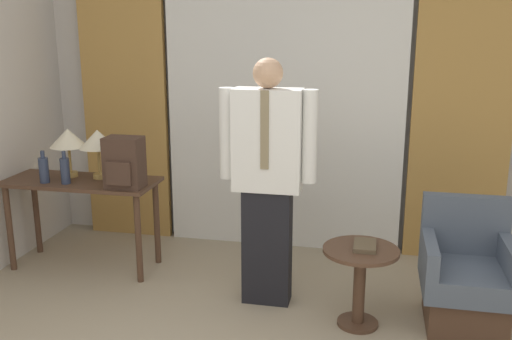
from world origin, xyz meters
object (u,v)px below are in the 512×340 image
at_px(bottle_by_lamp, 44,170).
at_px(armchair, 466,279).
at_px(bottle_near_edge, 65,170).
at_px(desk, 82,194).
at_px(person, 267,175).
at_px(backpack, 124,163).
at_px(side_table, 360,274).
at_px(table_lamp_left, 68,139).
at_px(table_lamp_right, 98,141).
at_px(book, 365,246).

bearing_deg(bottle_by_lamp, armchair, -3.69).
xyz_separation_m(bottle_near_edge, bottle_by_lamp, (-0.18, -0.01, -0.00)).
height_order(desk, bottle_near_edge, bottle_near_edge).
bearing_deg(person, backpack, 171.86).
height_order(armchair, side_table, armchair).
bearing_deg(bottle_by_lamp, table_lamp_left, 62.66).
height_order(table_lamp_right, bottle_near_edge, table_lamp_right).
xyz_separation_m(bottle_by_lamp, book, (2.53, -0.37, -0.29)).
bearing_deg(armchair, bottle_by_lamp, 176.31).
bearing_deg(side_table, book, 43.38).
height_order(table_lamp_right, bottle_by_lamp, table_lamp_right).
height_order(bottle_near_edge, armchair, bottle_near_edge).
bearing_deg(bottle_near_edge, table_lamp_right, 46.94).
distance_m(desk, bottle_by_lamp, 0.35).
bearing_deg(book, side_table, -136.62).
height_order(desk, bottle_by_lamp, bottle_by_lamp).
bearing_deg(backpack, bottle_by_lamp, 179.86).
distance_m(bottle_by_lamp, side_table, 2.59).
bearing_deg(side_table, table_lamp_right, 164.33).
relative_size(table_lamp_left, armchair, 0.48).
xyz_separation_m(desk, bottle_near_edge, (-0.06, -0.12, 0.23)).
bearing_deg(person, desk, 169.55).
bearing_deg(desk, table_lamp_left, 147.71).
distance_m(armchair, side_table, 0.72).
xyz_separation_m(table_lamp_left, bottle_near_edge, (0.07, -0.20, -0.21)).
bearing_deg(side_table, table_lamp_left, 165.97).
height_order(table_lamp_left, bottle_by_lamp, table_lamp_left).
xyz_separation_m(table_lamp_right, person, (1.47, -0.38, -0.11)).
xyz_separation_m(armchair, book, (-0.67, -0.16, 0.25)).
bearing_deg(book, bottle_by_lamp, 171.77).
distance_m(backpack, side_table, 1.95).
relative_size(table_lamp_left, book, 1.79).
relative_size(side_table, book, 2.44).
bearing_deg(armchair, backpack, 175.33).
bearing_deg(book, armchair, 13.31).
bearing_deg(person, table_lamp_left, 167.69).
height_order(bottle_near_edge, side_table, bottle_near_edge).
bearing_deg(backpack, bottle_near_edge, 178.94).
bearing_deg(armchair, book, -166.69).
relative_size(table_lamp_right, bottle_by_lamp, 1.55).
bearing_deg(person, side_table, -18.35).
xyz_separation_m(desk, table_lamp_right, (0.13, 0.08, 0.44)).
height_order(table_lamp_right, person, person).
distance_m(desk, book, 2.35).
bearing_deg(table_lamp_left, book, -13.42).
height_order(desk, person, person).
height_order(person, book, person).
xyz_separation_m(desk, armchair, (2.97, -0.34, -0.32)).
xyz_separation_m(person, armchair, (1.37, -0.04, -0.64)).
xyz_separation_m(table_lamp_left, person, (1.73, -0.38, -0.11)).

